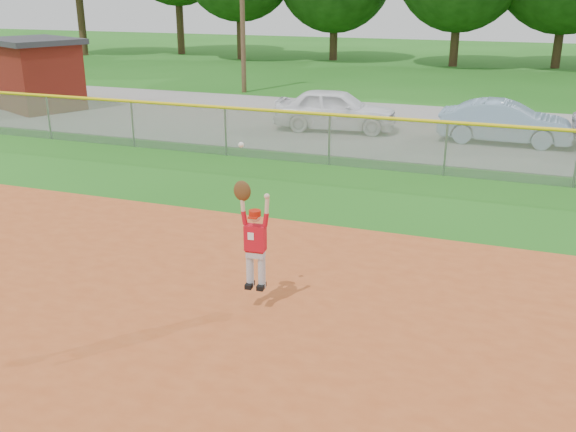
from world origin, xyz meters
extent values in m
plane|color=#1E6116|center=(0.00, 0.00, 0.00)|extent=(120.00, 120.00, 0.00)
cube|color=gray|center=(0.00, 16.00, 0.01)|extent=(44.00, 10.00, 0.03)
imported|color=white|center=(-1.16, 14.71, 0.78)|extent=(4.59, 2.27, 1.50)
imported|color=#7C9BB9|center=(4.70, 14.64, 0.73)|extent=(4.25, 1.52, 1.40)
cube|color=#5C150D|center=(-14.36, 14.63, 1.37)|extent=(4.29, 3.85, 2.74)
cube|color=#333338|center=(-14.36, 14.63, 2.85)|extent=(4.87, 4.43, 0.22)
cube|color=gray|center=(0.00, 10.00, 0.75)|extent=(40.00, 0.03, 1.50)
cylinder|color=yellow|center=(0.00, 10.00, 1.50)|extent=(40.00, 0.10, 0.10)
cylinder|color=gray|center=(-10.00, 10.00, 0.75)|extent=(0.06, 0.06, 1.50)
cylinder|color=gray|center=(-6.67, 10.00, 0.75)|extent=(0.06, 0.06, 1.50)
cylinder|color=gray|center=(-3.33, 10.00, 0.75)|extent=(0.06, 0.06, 1.50)
cylinder|color=gray|center=(0.00, 10.00, 0.75)|extent=(0.06, 0.06, 1.50)
cylinder|color=gray|center=(3.33, 10.00, 0.75)|extent=(0.06, 0.06, 1.50)
cylinder|color=#422D1C|center=(-27.25, 35.02, 2.93)|extent=(0.56, 0.56, 5.87)
cylinder|color=#422D1C|center=(-20.61, 38.40, 3.05)|extent=(0.56, 0.56, 6.10)
cylinder|color=#422D1C|center=(-14.62, 36.53, 2.22)|extent=(0.56, 0.56, 4.43)
cylinder|color=#422D1C|center=(-8.07, 38.17, 2.05)|extent=(0.56, 0.56, 4.11)
cylinder|color=#422D1C|center=(0.53, 37.14, 2.32)|extent=(0.56, 0.56, 4.64)
cylinder|color=#422D1C|center=(6.92, 38.34, 2.44)|extent=(0.56, 0.56, 4.89)
cylinder|color=silver|center=(1.37, 0.95, 0.66)|extent=(0.13, 0.13, 0.55)
cylinder|color=silver|center=(1.57, 0.97, 0.66)|extent=(0.13, 0.13, 0.55)
cube|color=black|center=(1.37, 0.92, 0.43)|extent=(0.13, 0.23, 0.08)
cube|color=black|center=(1.57, 0.93, 0.43)|extent=(0.13, 0.23, 0.08)
cube|color=silver|center=(1.47, 0.96, 0.97)|extent=(0.30, 0.18, 0.11)
cube|color=maroon|center=(1.47, 0.96, 1.03)|extent=(0.31, 0.19, 0.04)
cube|color=red|center=(1.47, 0.96, 1.24)|extent=(0.34, 0.20, 0.42)
cube|color=white|center=(1.43, 0.86, 1.30)|extent=(0.10, 0.02, 0.12)
sphere|color=beige|center=(1.47, 0.96, 1.60)|extent=(0.20, 0.20, 0.19)
cylinder|color=#B41C0B|center=(1.47, 0.96, 1.65)|extent=(0.21, 0.21, 0.09)
cube|color=#B41C0B|center=(1.48, 0.86, 1.61)|extent=(0.15, 0.12, 0.02)
cylinder|color=red|center=(1.29, 0.94, 1.56)|extent=(0.11, 0.09, 0.23)
cylinder|color=beige|center=(1.27, 0.94, 1.79)|extent=(0.09, 0.07, 0.24)
ellipsoid|color=#4C2D14|center=(1.27, 0.94, 2.00)|extent=(0.29, 0.15, 0.33)
sphere|color=white|center=(1.27, 0.94, 2.72)|extent=(0.09, 0.09, 0.08)
cylinder|color=red|center=(1.64, 0.97, 1.56)|extent=(0.11, 0.09, 0.23)
cylinder|color=beige|center=(1.66, 0.98, 1.79)|extent=(0.09, 0.07, 0.24)
sphere|color=beige|center=(1.66, 0.98, 1.94)|extent=(0.09, 0.09, 0.09)
camera|label=1|loc=(5.16, -7.65, 4.94)|focal=40.00mm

